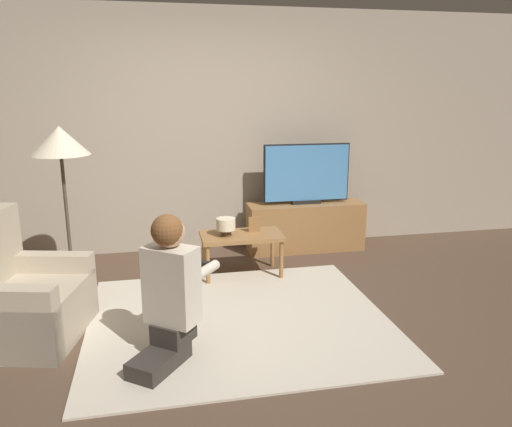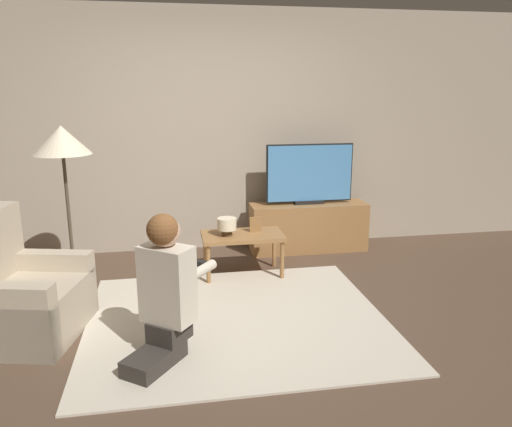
% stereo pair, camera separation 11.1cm
% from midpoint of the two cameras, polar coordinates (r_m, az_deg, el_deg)
% --- Properties ---
extents(ground_plane, '(10.00, 10.00, 0.00)m').
position_cam_midpoint_polar(ground_plane, '(4.00, -1.40, -12.13)').
color(ground_plane, brown).
extents(wall_back, '(10.00, 0.06, 2.60)m').
position_cam_midpoint_polar(wall_back, '(5.52, -4.55, 9.25)').
color(wall_back, tan).
rests_on(wall_back, ground_plane).
extents(rug, '(2.30, 2.02, 0.02)m').
position_cam_midpoint_polar(rug, '(4.00, -1.40, -12.03)').
color(rug, beige).
rests_on(rug, ground_plane).
extents(tv_stand, '(1.29, 0.36, 0.53)m').
position_cam_midpoint_polar(tv_stand, '(5.59, 6.55, -1.55)').
color(tv_stand, olive).
rests_on(tv_stand, ground_plane).
extents(tv, '(0.96, 0.08, 0.66)m').
position_cam_midpoint_polar(tv, '(5.46, 6.72, 4.52)').
color(tv, black).
rests_on(tv, tv_stand).
extents(coffee_table, '(0.78, 0.44, 0.42)m').
position_cam_midpoint_polar(coffee_table, '(4.78, -0.87, -2.96)').
color(coffee_table, olive).
rests_on(coffee_table, ground_plane).
extents(floor_lamp, '(0.49, 0.49, 1.47)m').
position_cam_midpoint_polar(floor_lamp, '(4.53, -20.60, 7.06)').
color(floor_lamp, '#4C4233').
rests_on(floor_lamp, ground_plane).
extents(armchair, '(0.89, 0.96, 0.92)m').
position_cam_midpoint_polar(armchair, '(4.03, -24.59, -8.74)').
color(armchair, '#B7A88E').
rests_on(armchair, ground_plane).
extents(person_kneeling, '(0.67, 0.78, 0.99)m').
position_cam_midpoint_polar(person_kneeling, '(3.33, -9.32, -8.24)').
color(person_kneeling, '#332D28').
rests_on(person_kneeling, rug).
extents(picture_frame, '(0.11, 0.01, 0.15)m').
position_cam_midpoint_polar(picture_frame, '(4.81, 0.59, -1.26)').
color(picture_frame, olive).
rests_on(picture_frame, coffee_table).
extents(table_lamp, '(0.18, 0.18, 0.17)m').
position_cam_midpoint_polar(table_lamp, '(4.69, -2.68, -1.33)').
color(table_lamp, '#4C3823').
rests_on(table_lamp, coffee_table).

